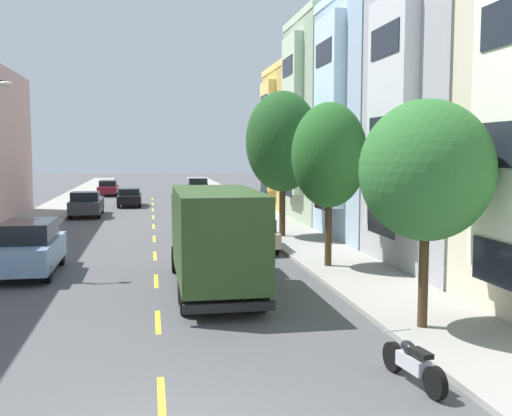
{
  "coord_description": "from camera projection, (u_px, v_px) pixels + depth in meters",
  "views": [
    {
      "loc": [
        -0.13,
        -8.57,
        4.47
      ],
      "look_at": [
        4.91,
        20.16,
        1.66
      ],
      "focal_mm": 42.29,
      "sensor_mm": 36.0,
      "label": 1
    }
  ],
  "objects": [
    {
      "name": "street_tree_nearest",
      "position": [
        426.0,
        171.0,
        14.46
      ],
      "size": [
        3.22,
        3.22,
        5.55
      ],
      "color": "#47331E",
      "rests_on": "sidewalk_right"
    },
    {
      "name": "parked_wagon_champagne",
      "position": [
        252.0,
        232.0,
        27.14
      ],
      "size": [
        1.93,
        4.74,
        1.5
      ],
      "color": "tan",
      "rests_on": "ground_plane"
    },
    {
      "name": "street_tree_third",
      "position": [
        283.0,
        142.0,
        30.05
      ],
      "size": [
        3.69,
        3.69,
        7.26
      ],
      "color": "#47331E",
      "rests_on": "sidewalk_right"
    },
    {
      "name": "moving_black_sedan",
      "position": [
        130.0,
        197.0,
        47.99
      ],
      "size": [
        1.8,
        4.5,
        1.43
      ],
      "color": "black",
      "rests_on": "ground_plane"
    },
    {
      "name": "parked_sedan_red",
      "position": [
        214.0,
        201.0,
        44.18
      ],
      "size": [
        1.82,
        4.51,
        1.43
      ],
      "color": "#AD1E1E",
      "rests_on": "ground_plane"
    },
    {
      "name": "delivery_box_truck",
      "position": [
        214.0,
        233.0,
        18.95
      ],
      "size": [
        2.43,
        7.9,
        3.27
      ],
      "color": "#2D471E",
      "rests_on": "ground_plane"
    },
    {
      "name": "parked_pickup_charcoal",
      "position": [
        86.0,
        204.0,
        40.66
      ],
      "size": [
        2.1,
        5.34,
        1.73
      ],
      "color": "#333338",
      "rests_on": "ground_plane"
    },
    {
      "name": "parked_wagon_burgundy",
      "position": [
        108.0,
        187.0,
        59.25
      ],
      "size": [
        1.86,
        4.71,
        1.5
      ],
      "color": "maroon",
      "rests_on": "ground_plane"
    },
    {
      "name": "parked_suv_sky",
      "position": [
        29.0,
        247.0,
        21.65
      ],
      "size": [
        1.97,
        4.81,
        1.93
      ],
      "color": "#7A9EC6",
      "rests_on": "ground_plane"
    },
    {
      "name": "townhouse_third_powder_blue",
      "position": [
        450.0,
        122.0,
        30.29
      ],
      "size": [
        13.0,
        7.51,
        12.11
      ],
      "color": "#9EB7CC",
      "rests_on": "ground_plane"
    },
    {
      "name": "townhouse_fourth_sage",
      "position": [
        401.0,
        124.0,
        37.95
      ],
      "size": [
        14.37,
        7.51,
        12.62
      ],
      "color": "#99AD8E",
      "rests_on": "ground_plane"
    },
    {
      "name": "lane_centerline_dashes",
      "position": [
        154.0,
        232.0,
        32.87
      ],
      "size": [
        0.14,
        47.2,
        0.01
      ],
      "color": "yellow",
      "rests_on": "ground_plane"
    },
    {
      "name": "sidewalk_left",
      "position": [
        30.0,
        226.0,
        35.08
      ],
      "size": [
        3.2,
        120.0,
        0.14
      ],
      "primitive_type": "cube",
      "color": "#99968E",
      "rests_on": "ground_plane"
    },
    {
      "name": "street_tree_second",
      "position": [
        329.0,
        155.0,
        22.27
      ],
      "size": [
        2.8,
        2.8,
        6.09
      ],
      "color": "#47331E",
      "rests_on": "sidewalk_right"
    },
    {
      "name": "sidewalk_right",
      "position": [
        269.0,
        221.0,
        37.52
      ],
      "size": [
        3.2,
        120.0,
        0.14
      ],
      "primitive_type": "cube",
      "color": "#99968E",
      "rests_on": "ground_plane"
    },
    {
      "name": "parked_pickup_forest",
      "position": [
        199.0,
        188.0,
        57.85
      ],
      "size": [
        2.04,
        5.32,
        1.73
      ],
      "color": "#194C28",
      "rests_on": "ground_plane"
    },
    {
      "name": "ground_plane",
      "position": [
        153.0,
        221.0,
        38.26
      ],
      "size": [
        160.0,
        160.0,
        0.0
      ],
      "primitive_type": "plane",
      "color": "#4C4C4F"
    },
    {
      "name": "parked_motorcycle",
      "position": [
        413.0,
        363.0,
        11.5
      ],
      "size": [
        0.62,
        2.05,
        0.9
      ],
      "color": "black",
      "rests_on": "ground_plane"
    },
    {
      "name": "parked_sedan_silver",
      "position": [
        230.0,
        213.0,
        35.64
      ],
      "size": [
        1.89,
        4.54,
        1.43
      ],
      "color": "#B2B5BA",
      "rests_on": "ground_plane"
    },
    {
      "name": "townhouse_fifth_mustard",
      "position": [
        346.0,
        142.0,
        45.43
      ],
      "size": [
        12.41,
        7.51,
        10.6
      ],
      "color": "tan",
      "rests_on": "ground_plane"
    }
  ]
}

